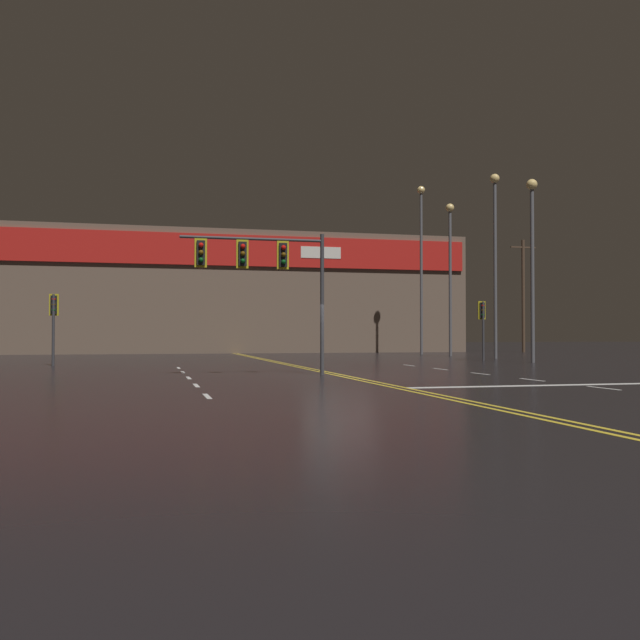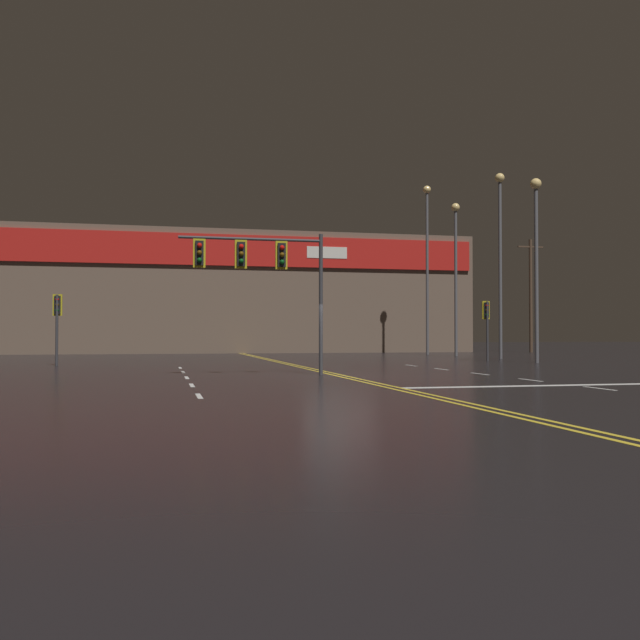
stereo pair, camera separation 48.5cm
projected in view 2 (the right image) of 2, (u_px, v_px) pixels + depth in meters
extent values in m
plane|color=black|center=(340.00, 376.00, 24.71)|extent=(200.00, 200.00, 0.00)
cube|color=gold|center=(336.00, 376.00, 24.68)|extent=(0.12, 60.00, 0.01)
cube|color=gold|center=(344.00, 376.00, 24.75)|extent=(0.12, 60.00, 0.01)
cube|color=silver|center=(199.00, 396.00, 16.53)|extent=(0.12, 1.40, 0.01)
cube|color=silver|center=(192.00, 385.00, 20.04)|extent=(0.12, 1.40, 0.01)
cube|color=silver|center=(187.00, 378.00, 23.55)|extent=(0.12, 1.40, 0.01)
cube|color=silver|center=(183.00, 372.00, 27.06)|extent=(0.12, 1.40, 0.01)
cube|color=silver|center=(180.00, 368.00, 30.57)|extent=(0.12, 1.40, 0.01)
cube|color=silver|center=(599.00, 388.00, 18.86)|extent=(0.12, 1.40, 0.01)
cube|color=silver|center=(530.00, 380.00, 22.37)|extent=(0.12, 1.40, 0.01)
cube|color=silver|center=(480.00, 374.00, 25.88)|extent=(0.12, 1.40, 0.01)
cube|color=silver|center=(441.00, 369.00, 29.39)|extent=(0.12, 1.40, 0.01)
cube|color=silver|center=(411.00, 365.00, 32.90)|extent=(0.12, 1.40, 0.01)
cube|color=silver|center=(572.00, 385.00, 20.11)|extent=(10.06, 0.40, 0.01)
cylinder|color=#38383D|center=(321.00, 304.00, 25.29)|extent=(0.14, 0.14, 5.01)
cylinder|color=#38383D|center=(251.00, 239.00, 24.78)|extent=(4.99, 0.10, 0.10)
cube|color=black|center=(281.00, 255.00, 25.01)|extent=(0.28, 0.24, 0.84)
cube|color=gold|center=(281.00, 255.00, 25.01)|extent=(0.42, 0.08, 0.99)
sphere|color=red|center=(282.00, 248.00, 24.86)|extent=(0.17, 0.17, 0.17)
sphere|color=#543707|center=(282.00, 255.00, 24.85)|extent=(0.17, 0.17, 0.17)
sphere|color=#084513|center=(282.00, 262.00, 24.85)|extent=(0.17, 0.17, 0.17)
cube|color=black|center=(241.00, 254.00, 24.69)|extent=(0.28, 0.24, 0.84)
cube|color=gold|center=(241.00, 254.00, 24.69)|extent=(0.42, 0.08, 0.99)
sphere|color=red|center=(241.00, 246.00, 24.54)|extent=(0.17, 0.17, 0.17)
sphere|color=#543707|center=(241.00, 254.00, 24.54)|extent=(0.17, 0.17, 0.17)
sphere|color=#084513|center=(241.00, 261.00, 24.53)|extent=(0.17, 0.17, 0.17)
cube|color=black|center=(199.00, 253.00, 24.37)|extent=(0.28, 0.24, 0.84)
cube|color=gold|center=(199.00, 253.00, 24.37)|extent=(0.42, 0.08, 0.99)
sphere|color=red|center=(200.00, 245.00, 24.22)|extent=(0.17, 0.17, 0.17)
sphere|color=#543707|center=(200.00, 253.00, 24.22)|extent=(0.17, 0.17, 0.17)
sphere|color=#084513|center=(199.00, 260.00, 24.21)|extent=(0.17, 0.17, 0.17)
cylinder|color=#38383D|center=(487.00, 331.00, 38.49)|extent=(0.13, 0.13, 3.23)
cube|color=black|center=(486.00, 310.00, 38.69)|extent=(0.28, 0.24, 0.84)
cube|color=gold|center=(486.00, 310.00, 38.69)|extent=(0.42, 0.08, 0.99)
sphere|color=red|center=(487.00, 305.00, 38.54)|extent=(0.17, 0.17, 0.17)
sphere|color=#543707|center=(487.00, 310.00, 38.54)|extent=(0.17, 0.17, 0.17)
sphere|color=#084513|center=(487.00, 315.00, 38.53)|extent=(0.17, 0.17, 0.17)
cylinder|color=#38383D|center=(57.00, 330.00, 32.61)|extent=(0.13, 0.13, 3.27)
cube|color=black|center=(58.00, 305.00, 32.81)|extent=(0.28, 0.24, 0.84)
cube|color=gold|center=(58.00, 305.00, 32.81)|extent=(0.42, 0.08, 0.99)
sphere|color=red|center=(57.00, 299.00, 32.66)|extent=(0.17, 0.17, 0.17)
sphere|color=#543707|center=(57.00, 305.00, 32.65)|extent=(0.17, 0.17, 0.17)
sphere|color=#084513|center=(57.00, 310.00, 32.65)|extent=(0.17, 0.17, 0.17)
cylinder|color=#59595E|center=(427.00, 273.00, 51.29)|extent=(0.20, 0.20, 11.74)
sphere|color=#F9D17A|center=(427.00, 190.00, 51.42)|extent=(0.56, 0.56, 0.56)
cylinder|color=#59595E|center=(456.00, 283.00, 47.48)|extent=(0.20, 0.20, 9.77)
sphere|color=#F9D17A|center=(456.00, 207.00, 47.58)|extent=(0.56, 0.56, 0.56)
cylinder|color=#59595E|center=(536.00, 275.00, 36.09)|extent=(0.20, 0.20, 8.93)
sphere|color=#F9D17A|center=(536.00, 184.00, 36.19)|extent=(0.56, 0.56, 0.56)
cylinder|color=#59595E|center=(500.00, 269.00, 42.19)|extent=(0.20, 0.20, 10.58)
sphere|color=#F9D17A|center=(500.00, 178.00, 42.30)|extent=(0.56, 0.56, 0.56)
cube|color=brown|center=(235.00, 295.00, 58.93)|extent=(37.91, 10.00, 9.48)
cube|color=red|center=(242.00, 250.00, 54.02)|extent=(37.15, 0.20, 2.37)
cube|color=white|center=(327.00, 253.00, 55.45)|extent=(3.20, 0.16, 0.90)
cylinder|color=#4C3828|center=(531.00, 296.00, 57.54)|extent=(0.26, 0.26, 9.14)
cube|color=#4C3828|center=(530.00, 247.00, 57.62)|extent=(2.20, 0.12, 0.12)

